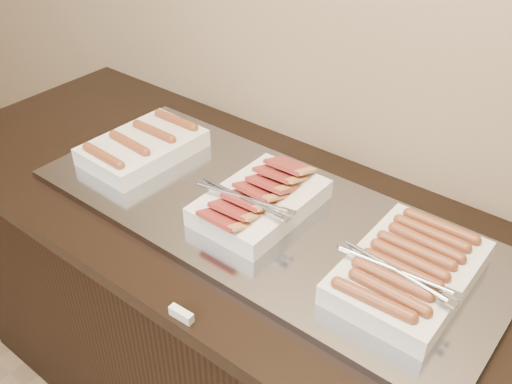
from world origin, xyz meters
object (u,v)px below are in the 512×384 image
warming_tray (262,214)px  dish_center (259,200)px  dish_left (143,146)px  dish_right (408,270)px  counter (257,335)px

warming_tray → dish_center: size_ratio=3.54×
dish_left → dish_right: size_ratio=0.93×
counter → dish_center: dish_center is taller
warming_tray → dish_center: 0.04m
counter → warming_tray: (0.02, 0.00, 0.46)m
counter → warming_tray: 0.46m
counter → dish_right: 0.65m
dish_left → dish_center: 0.42m
dish_left → dish_center: (0.42, -0.00, 0.01)m
counter → dish_center: 0.50m
warming_tray → counter: bearing=180.0°
warming_tray → dish_right: (0.39, -0.00, 0.04)m
counter → dish_left: 0.64m
counter → dish_center: size_ratio=6.08×
counter → dish_left: size_ratio=6.28×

